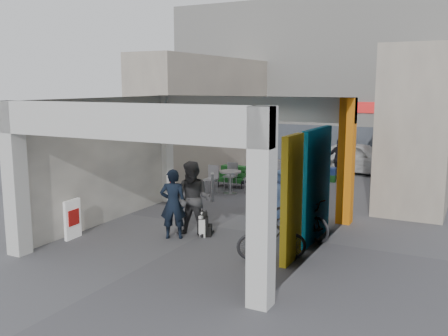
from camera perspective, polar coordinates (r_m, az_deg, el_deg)
The scene contains 21 objects.
ground at distance 13.74m, azimuth -0.85°, elevation -6.74°, with size 90.00×90.00×0.00m, color #4F4F54.
arcade_canopy at distance 12.31m, azimuth -0.45°, elevation 2.31°, with size 6.40×6.45×6.40m.
far_building at distance 26.38m, azimuth 13.77°, elevation 9.56°, with size 18.00×4.08×8.00m.
plaza_bldg_left at distance 21.97m, azimuth -2.05°, elevation 6.00°, with size 2.00×9.00×5.00m, color #B8AD99.
plaza_bldg_right at distance 19.26m, azimuth 22.11°, elevation 4.81°, with size 2.00×9.00×5.00m, color #B8AD99.
bollard_left at distance 16.54m, azimuth -1.33°, elevation -2.26°, with size 0.09×0.09×0.94m, color gray.
bollard_center at distance 15.69m, azimuth 2.95°, elevation -3.02°, with size 0.09×0.09×0.89m, color gray.
bollard_right at distance 15.10m, azimuth 8.30°, elevation -3.70°, with size 0.09×0.09×0.84m, color gray.
advert_board_near at distance 13.18m, azimuth -16.92°, elevation -5.59°, with size 0.13×0.55×1.00m.
advert_board_far at distance 16.63m, azimuth -6.02°, elevation -2.12°, with size 0.17×0.56×1.00m.
cafe_set at distance 18.10m, azimuth 0.80°, elevation -1.63°, with size 1.63×1.32×0.99m.
produce_stand at distance 19.00m, azimuth 1.00°, elevation -1.21°, with size 1.19×0.64×0.78m.
crate_stack at distance 20.44m, azimuth 12.03°, elevation -0.74°, with size 0.48×0.39×0.56m.
border_collie at distance 12.86m, azimuth -2.20°, elevation -6.58°, with size 0.26×0.52×0.71m.
man_with_dog at distance 12.61m, azimuth -5.84°, elevation -4.10°, with size 0.65×0.43×1.78m, color black.
man_back_turned at distance 12.69m, azimuth -3.53°, elevation -3.60°, with size 0.94×0.74×1.94m, color #363638.
man_elderly at distance 14.33m, azimuth 6.55°, elevation -3.07°, with size 0.72×0.47×1.48m, color #5C7AB3.
man_crates at distance 20.86m, azimuth 13.05°, elevation 0.99°, with size 0.99×0.41×1.68m, color black.
bicycle_front at distance 12.91m, azimuth 8.66°, elevation -5.59°, with size 0.67×1.93×1.02m, color black.
bicycle_rear at distance 11.18m, azimuth 5.46°, elevation -8.13°, with size 0.44×1.55×0.93m, color black.
white_van at distance 22.55m, azimuth 15.17°, elevation 1.14°, with size 1.63×4.05×1.38m, color silver.
Camera 1 is at (6.20, -11.64, 3.85)m, focal length 40.00 mm.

